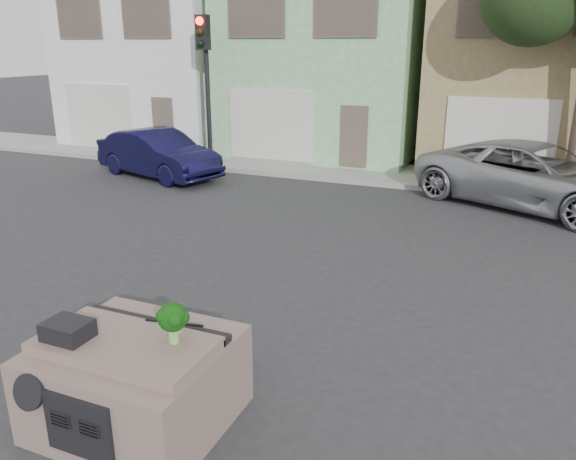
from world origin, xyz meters
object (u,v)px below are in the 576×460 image
Objects in this scene: broccoli at (173,323)px; traffic_signal at (206,93)px; navy_sedan at (160,177)px; silver_pickup at (531,207)px.

traffic_signal is at bearing 119.36° from broccoli.
navy_sedan is 0.76× the size of silver_pickup.
navy_sedan is 0.91× the size of traffic_signal.
silver_pickup is 10.89m from traffic_signal.
broccoli is at bearing -126.80° from navy_sedan.
navy_sedan is at bearing -110.61° from traffic_signal.
broccoli is (7.02, -12.47, -1.20)m from traffic_signal.
traffic_signal is (-10.53, 1.03, 2.55)m from silver_pickup.
silver_pickup is at bearing -5.61° from traffic_signal.
silver_pickup is (11.27, 0.92, 0.00)m from navy_sedan.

